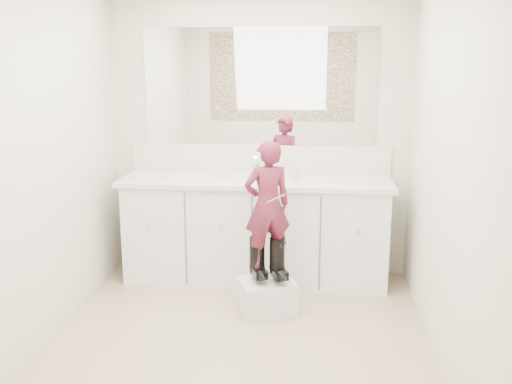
# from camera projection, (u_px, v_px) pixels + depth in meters

# --- Properties ---
(floor) EXTENTS (3.00, 3.00, 0.00)m
(floor) POSITION_uv_depth(u_px,v_px,m) (235.00, 346.00, 3.80)
(floor) COLOR #917A5F
(floor) RESTS_ON ground
(wall_back) EXTENTS (2.60, 0.00, 2.60)m
(wall_back) POSITION_uv_depth(u_px,v_px,m) (259.00, 138.00, 4.99)
(wall_back) COLOR beige
(wall_back) RESTS_ON floor
(wall_front) EXTENTS (2.60, 0.00, 2.60)m
(wall_front) POSITION_uv_depth(u_px,v_px,m) (173.00, 244.00, 2.08)
(wall_front) COLOR beige
(wall_front) RESTS_ON floor
(wall_left) EXTENTS (0.00, 3.00, 3.00)m
(wall_left) POSITION_uv_depth(u_px,v_px,m) (35.00, 165.00, 3.68)
(wall_left) COLOR beige
(wall_left) RESTS_ON floor
(wall_right) EXTENTS (0.00, 3.00, 3.00)m
(wall_right) POSITION_uv_depth(u_px,v_px,m) (449.00, 174.00, 3.40)
(wall_right) COLOR beige
(wall_right) RESTS_ON floor
(vanity_cabinet) EXTENTS (2.20, 0.55, 0.85)m
(vanity_cabinet) POSITION_uv_depth(u_px,v_px,m) (256.00, 232.00, 4.90)
(vanity_cabinet) COLOR silver
(vanity_cabinet) RESTS_ON floor
(countertop) EXTENTS (2.28, 0.58, 0.04)m
(countertop) POSITION_uv_depth(u_px,v_px,m) (256.00, 182.00, 4.78)
(countertop) COLOR beige
(countertop) RESTS_ON vanity_cabinet
(backsplash) EXTENTS (2.28, 0.03, 0.25)m
(backsplash) POSITION_uv_depth(u_px,v_px,m) (259.00, 159.00, 5.02)
(backsplash) COLOR beige
(backsplash) RESTS_ON countertop
(mirror) EXTENTS (2.00, 0.02, 1.00)m
(mirror) POSITION_uv_depth(u_px,v_px,m) (259.00, 87.00, 4.88)
(mirror) COLOR white
(mirror) RESTS_ON wall_back
(dot_panel) EXTENTS (2.00, 0.01, 1.20)m
(dot_panel) POSITION_uv_depth(u_px,v_px,m) (170.00, 121.00, 1.99)
(dot_panel) COLOR #472819
(dot_panel) RESTS_ON wall_front
(faucet) EXTENTS (0.08, 0.08, 0.10)m
(faucet) POSITION_uv_depth(u_px,v_px,m) (258.00, 170.00, 4.93)
(faucet) COLOR silver
(faucet) RESTS_ON countertop
(cup) EXTENTS (0.12, 0.12, 0.09)m
(cup) POSITION_uv_depth(u_px,v_px,m) (293.00, 174.00, 4.78)
(cup) COLOR beige
(cup) RESTS_ON countertop
(soap_bottle) EXTENTS (0.10, 0.10, 0.18)m
(soap_bottle) POSITION_uv_depth(u_px,v_px,m) (226.00, 169.00, 4.78)
(soap_bottle) COLOR beige
(soap_bottle) RESTS_ON countertop
(step_stool) EXTENTS (0.49, 0.46, 0.25)m
(step_stool) POSITION_uv_depth(u_px,v_px,m) (267.00, 296.00, 4.29)
(step_stool) COLOR silver
(step_stool) RESTS_ON floor
(boot_left) EXTENTS (0.20, 0.25, 0.33)m
(boot_left) POSITION_uv_depth(u_px,v_px,m) (257.00, 258.00, 4.26)
(boot_left) COLOR black
(boot_left) RESTS_ON step_stool
(boot_right) EXTENTS (0.20, 0.25, 0.33)m
(boot_right) POSITION_uv_depth(u_px,v_px,m) (277.00, 259.00, 4.24)
(boot_right) COLOR black
(boot_right) RESTS_ON step_stool
(toddler) EXTENTS (0.41, 0.35, 0.96)m
(toddler) POSITION_uv_depth(u_px,v_px,m) (267.00, 205.00, 4.16)
(toddler) COLOR #982E4B
(toddler) RESTS_ON step_stool
(toothbrush) EXTENTS (0.13, 0.06, 0.06)m
(toothbrush) POSITION_uv_depth(u_px,v_px,m) (276.00, 198.00, 4.05)
(toothbrush) COLOR #DC5593
(toothbrush) RESTS_ON toddler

